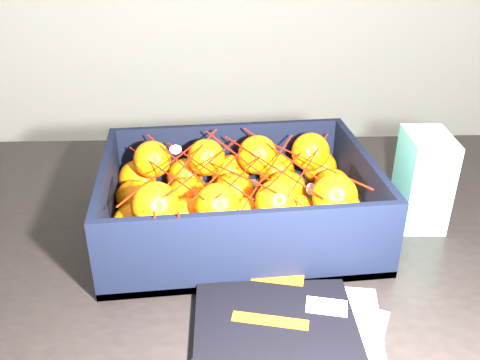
{
  "coord_description": "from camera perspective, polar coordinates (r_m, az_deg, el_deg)",
  "views": [
    {
      "loc": [
        -0.03,
        -0.43,
        1.25
      ],
      "look_at": [
        0.06,
        0.29,
        0.86
      ],
      "focal_mm": 38.69,
      "sensor_mm": 36.0,
      "label": 1
    }
  ],
  "objects": [
    {
      "name": "magazine_stack",
      "position": [
        0.67,
        5.26,
        -19.1
      ],
      "size": [
        0.32,
        0.37,
        0.02
      ],
      "color": "silver",
      "rests_on": "table"
    },
    {
      "name": "clementine_heap",
      "position": [
        0.87,
        -0.26,
        -1.91
      ],
      "size": [
        0.42,
        0.31,
        0.13
      ],
      "color": "#FF6905",
      "rests_on": "produce_crate"
    },
    {
      "name": "mesh_net",
      "position": [
        0.83,
        -0.59,
        1.24
      ],
      "size": [
        0.37,
        0.29,
        0.09
      ],
      "color": "#BA1507",
      "rests_on": "clementine_heap"
    },
    {
      "name": "retail_carton",
      "position": [
        0.94,
        19.5,
        0.09
      ],
      "size": [
        0.09,
        0.12,
        0.16
      ],
      "primitive_type": "cube",
      "rotation": [
        0.0,
        0.0,
        -0.13
      ],
      "color": "silver",
      "rests_on": "table"
    },
    {
      "name": "table",
      "position": [
        0.96,
        0.37,
        -10.51
      ],
      "size": [
        1.26,
        0.9,
        0.75
      ],
      "color": "black",
      "rests_on": "ground"
    },
    {
      "name": "produce_crate",
      "position": [
        0.88,
        -0.23,
        -3.13
      ],
      "size": [
        0.44,
        0.33,
        0.13
      ],
      "color": "olive",
      "rests_on": "table"
    }
  ]
}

